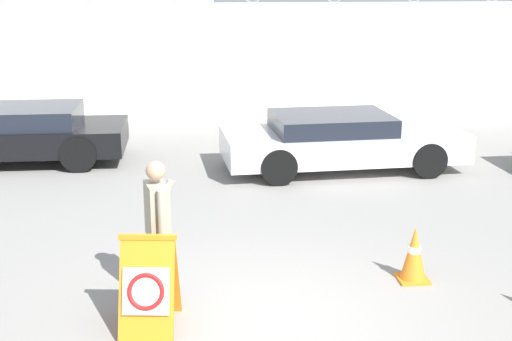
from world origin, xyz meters
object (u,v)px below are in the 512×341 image
(parked_car_rear_sedan, at_px, (340,140))
(parked_car_front_coupe, at_px, (18,133))
(barricade_sign, at_px, (149,284))
(traffic_cone_near, at_px, (414,254))
(security_guard, at_px, (158,226))

(parked_car_rear_sedan, bearing_deg, parked_car_front_coupe, 165.79)
(barricade_sign, distance_m, traffic_cone_near, 3.33)
(traffic_cone_near, bearing_deg, security_guard, -174.58)
(parked_car_rear_sedan, bearing_deg, barricade_sign, -122.42)
(barricade_sign, height_order, traffic_cone_near, barricade_sign)
(traffic_cone_near, height_order, parked_car_rear_sedan, parked_car_rear_sedan)
(security_guard, relative_size, parked_car_front_coupe, 0.39)
(traffic_cone_near, distance_m, parked_car_rear_sedan, 5.21)
(security_guard, distance_m, parked_car_front_coupe, 7.32)
(security_guard, bearing_deg, traffic_cone_near, -97.51)
(security_guard, xyz_separation_m, traffic_cone_near, (3.09, 0.29, -0.59))
(traffic_cone_near, distance_m, parked_car_front_coupe, 8.82)
(traffic_cone_near, bearing_deg, barricade_sign, -163.53)
(barricade_sign, distance_m, security_guard, 0.77)
(barricade_sign, bearing_deg, security_guard, 88.62)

